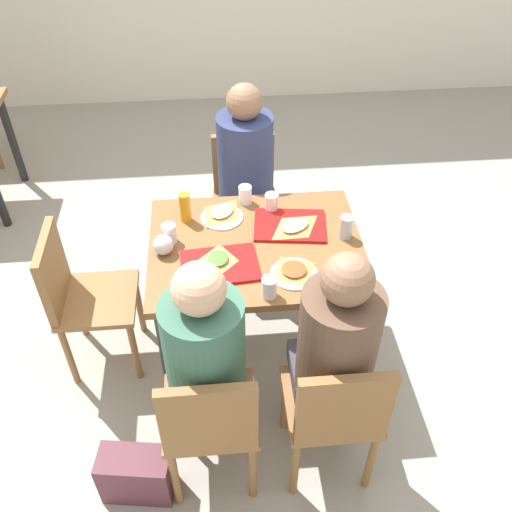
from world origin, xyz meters
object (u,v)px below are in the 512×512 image
Objects in this scene: main_table at (256,261)px; pizza_slice_a at (218,259)px; tray_red_near at (220,266)px; foil_bundle at (163,245)px; chair_left_end at (79,293)px; soda_can at (346,227)px; paper_plate_near_edge at (294,274)px; chair_far_side at (245,193)px; plastic_cup_b at (269,288)px; chair_near_left at (210,420)px; person_in_brown_jacket at (334,347)px; person_in_red at (206,356)px; pizza_slice_c at (222,212)px; plastic_cup_a at (245,195)px; handbag at (137,474)px; person_far_side at (246,172)px; condiment_bottle at (185,207)px; paper_plate_center at (222,217)px; plastic_cup_d at (271,203)px; pizza_slice_b at (295,226)px; chair_near_right at (335,410)px; pizza_slice_d at (294,270)px; plastic_cup_c at (169,233)px; tray_red_far at (290,225)px.

pizza_slice_a is (-0.19, -0.12, 0.13)m from main_table.
foil_bundle reaches higher than tray_red_near.
chair_left_end is 7.06× the size of soda_can.
chair_left_end is at bearing 168.67° from tray_red_near.
main_table is at bearing -177.34° from soda_can.
paper_plate_near_edge is (1.07, -0.23, 0.26)m from chair_left_end.
chair_far_side is 8.61× the size of plastic_cup_b.
person_in_brown_jacket reaches higher than chair_near_left.
pizza_slice_c is at bearing 83.36° from person_in_red.
plastic_cup_a is 1.47m from handbag.
plastic_cup_b is 0.58m from foil_bundle.
condiment_bottle is (-0.34, -0.43, 0.09)m from person_far_side.
pizza_slice_c is at bearing 87.41° from paper_plate_center.
chair_near_left is at bearing -109.00° from plastic_cup_d.
person_far_side is 0.60m from pizza_slice_b.
paper_plate_near_edge is 1.15m from handbag.
person_in_brown_jacket is 0.70m from pizza_slice_a.
plastic_cup_d is at bearing 5.31° from condiment_bottle.
pizza_slice_c is (-0.42, 0.91, 0.02)m from person_in_brown_jacket.
foil_bundle is at bearing 106.09° from person_in_red.
chair_near_right reaches higher than pizza_slice_d.
pizza_slice_d is 0.38m from soda_can.
paper_plate_center is at bearing 85.98° from tray_red_near.
chair_near_left is 2.69× the size of handbag.
person_in_brown_jacket reaches higher than plastic_cup_a.
paper_plate_center is at bearing -92.59° from pizza_slice_c.
person_in_brown_jacket is at bearing -46.53° from plastic_cup_c.
foil_bundle is (-0.03, -0.08, 0.00)m from plastic_cup_c.
tray_red_far is (0.37, 0.27, 0.00)m from tray_red_near.
paper_plate_center reaches higher than handbag.
plastic_cup_a is (-0.03, 0.35, 0.16)m from main_table.
pizza_slice_c is at bearing 84.92° from pizza_slice_a.
tray_red_near is 3.60× the size of plastic_cup_a.
pizza_slice_b is 2.63× the size of plastic_cup_d.
paper_plate_center is (-0.16, 0.23, 0.11)m from main_table.
person_in_brown_jacket is at bearing -65.36° from pizza_slice_c.
condiment_bottle is at bearing 168.83° from tray_red_far.
person_far_side reaches higher than tray_red_far.
pizza_slice_d is (0.16, -1.02, 0.27)m from chair_far_side.
soda_can is (0.26, -0.10, 0.05)m from tray_red_far.
pizza_slice_a is 0.56× the size of handbag.
plastic_cup_c is at bearing 177.26° from soda_can.
main_table is at bearing -8.42° from plastic_cup_c.
plastic_cup_b is at bearing -97.22° from plastic_cup_d.
pizza_slice_c is (-0.36, 0.16, -0.01)m from pizza_slice_b.
chair_far_side is 3.43× the size of pizza_slice_c.
pizza_slice_d is (0.35, -0.10, -0.01)m from pizza_slice_a.
pizza_slice_b is 1.38m from handbag.
condiment_bottle is (-0.60, 0.89, 0.09)m from person_in_brown_jacket.
chair_left_end is at bearing -165.10° from plastic_cup_d.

